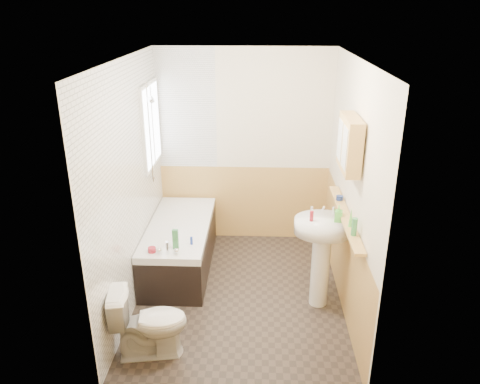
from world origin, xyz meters
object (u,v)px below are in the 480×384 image
at_px(pine_shelf, 345,216).
at_px(sink, 322,244).
at_px(bathtub, 180,245).
at_px(toilet, 149,323).
at_px(medicine_cabinet, 350,144).

bearing_deg(pine_shelf, sink, 168.35).
height_order(bathtub, sink, sink).
xyz_separation_m(toilet, pine_shelf, (1.80, 0.79, 0.71)).
relative_size(sink, pine_shelf, 0.72).
distance_m(bathtub, pine_shelf, 2.05).
bearing_deg(bathtub, medicine_cabinet, -23.14).
relative_size(toilet, medicine_cabinet, 1.22).
bearing_deg(pine_shelf, toilet, -156.23).
bearing_deg(pine_shelf, medicine_cabinet, -129.17).
xyz_separation_m(sink, pine_shelf, (0.20, -0.04, 0.34)).
bearing_deg(pine_shelf, bathtub, 158.13).
distance_m(sink, pine_shelf, 0.39).
relative_size(toilet, pine_shelf, 0.44).
bearing_deg(toilet, pine_shelf, -75.55).
bearing_deg(medicine_cabinet, sink, 156.34).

